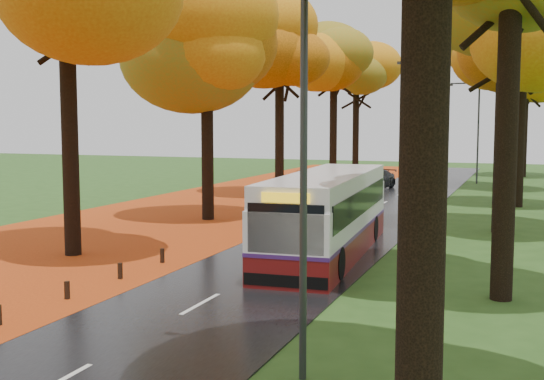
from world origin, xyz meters
The scene contains 13 objects.
road centered at (0.00, 25.00, 0.02)m, with size 6.50×90.00×0.04m, color black.
centre_line centered at (0.00, 25.00, 0.04)m, with size 0.12×90.00×0.01m, color silver.
leaf_verge centered at (-9.00, 25.00, 0.01)m, with size 12.00×90.00×0.02m, color maroon.
leaf_drift centered at (-3.05, 25.00, 0.04)m, with size 0.90×90.00×0.01m, color #C54B14.
trees_left centered at (-7.18, 27.06, 9.53)m, with size 9.20×74.00×13.88m.
trees_right centered at (7.19, 26.91, 9.69)m, with size 9.30×74.20×13.96m.
streetlamp_near centered at (3.95, 8.00, 4.71)m, with size 2.45×0.18×8.00m.
streetlamp_mid centered at (3.95, 30.00, 4.71)m, with size 2.45×0.18×8.00m.
streetlamp_far centered at (3.95, 52.00, 4.71)m, with size 2.45×0.18×8.00m.
bus centered at (1.27, 19.73, 1.61)m, with size 3.36×11.52×2.99m.
car_white centered at (-2.25, 30.54, 0.74)m, with size 1.66×4.13×1.41m, color silver.
car_silver centered at (-2.35, 40.57, 0.80)m, with size 1.60×4.59×1.51m, color #97999E.
car_dark centered at (-2.35, 44.69, 0.71)m, with size 1.88×4.62×1.34m, color black.
Camera 1 is at (8.13, -3.99, 4.91)m, focal length 45.00 mm.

